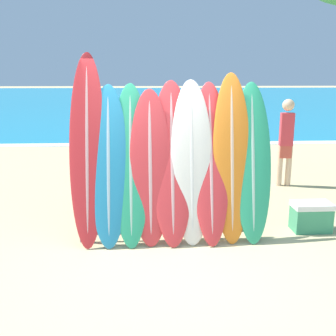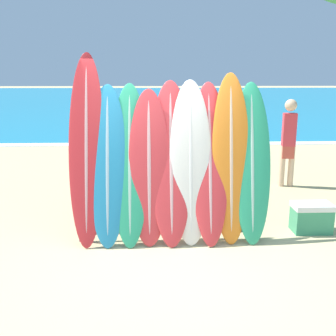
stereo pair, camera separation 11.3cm
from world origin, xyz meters
name	(u,v)px [view 2 (the right image)]	position (x,y,z in m)	size (l,w,h in m)	color
ground_plane	(175,265)	(0.00, 0.00, 0.00)	(160.00, 160.00, 0.00)	tan
ocean_water	(155,97)	(0.00, 37.98, 0.00)	(120.00, 60.00, 0.01)	teal
surfboard_rack	(170,209)	(-0.03, 0.76, 0.46)	(2.57, 0.04, 0.84)	slate
surfboard_slot_0	(87,149)	(-1.16, 0.86, 1.30)	(0.49, 0.79, 2.60)	red
surfboard_slot_1	(108,165)	(-0.88, 0.80, 1.09)	(0.53, 0.70, 2.17)	teal
surfboard_slot_2	(130,165)	(-0.58, 0.81, 1.09)	(0.50, 0.72, 2.18)	#289E70
surfboard_slot_3	(149,167)	(-0.32, 0.78, 1.06)	(0.56, 0.59, 2.11)	red
surfboard_slot_4	(171,163)	(-0.01, 0.81, 1.11)	(0.57, 0.75, 2.22)	red
surfboard_slot_5	(191,163)	(0.25, 0.79, 1.12)	(0.57, 0.59, 2.23)	silver
surfboard_slot_6	(210,163)	(0.52, 0.80, 1.10)	(0.51, 0.74, 2.20)	red
surfboard_slot_7	(231,159)	(0.80, 0.80, 1.16)	(0.52, 0.56, 2.33)	orange
surfboard_slot_8	(252,163)	(1.10, 0.79, 1.10)	(0.52, 0.61, 2.20)	#289E70
person_near_water	(172,137)	(0.19, 4.82, 0.85)	(0.25, 0.27, 1.56)	#846047
person_mid_beach	(108,132)	(-1.38, 5.33, 0.91)	(0.28, 0.24, 1.67)	#A87A5B
person_far_left	(288,140)	(2.52, 3.45, 0.99)	(0.31, 0.24, 1.81)	beige
person_far_right	(140,123)	(-0.64, 7.31, 0.89)	(0.28, 0.22, 1.64)	tan
cooler_box	(311,217)	(2.08, 0.99, 0.22)	(0.57, 0.35, 0.44)	#389366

